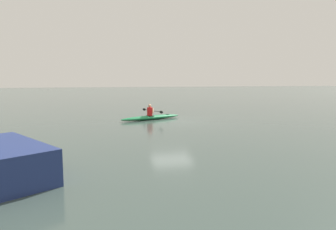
# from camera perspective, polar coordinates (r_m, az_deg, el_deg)

# --- Properties ---
(ground_plane) EXTENTS (160.00, 160.00, 0.00)m
(ground_plane) POSITION_cam_1_polar(r_m,az_deg,el_deg) (18.91, 0.72, -1.23)
(ground_plane) COLOR #384742
(kayak) EXTENTS (4.32, 2.23, 0.27)m
(kayak) POSITION_cam_1_polar(r_m,az_deg,el_deg) (19.85, -3.21, -0.46)
(kayak) COLOR #19723F
(kayak) RESTS_ON ground
(kayaker) EXTENTS (0.97, 2.31, 0.75)m
(kayaker) POSITION_cam_1_polar(r_m,az_deg,el_deg) (19.77, -3.39, 0.80)
(kayaker) COLOR red
(kayaker) RESTS_ON kayak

